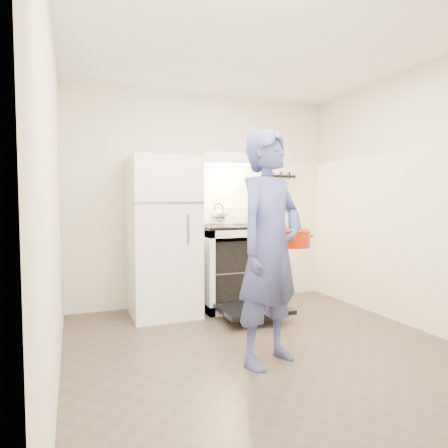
{
  "coord_description": "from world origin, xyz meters",
  "views": [
    {
      "loc": [
        -1.49,
        -2.78,
        1.25
      ],
      "look_at": [
        -0.05,
        1.0,
        1.0
      ],
      "focal_mm": 32.0,
      "sensor_mm": 36.0,
      "label": 1
    }
  ],
  "objects_px": {
    "tea_kettle": "(218,214)",
    "dutch_oven": "(293,239)",
    "person": "(270,247)",
    "refrigerator": "(163,237)",
    "stove_body": "(232,268)"
  },
  "relations": [
    {
      "from": "stove_body",
      "to": "dutch_oven",
      "type": "bearing_deg",
      "value": -87.11
    },
    {
      "from": "refrigerator",
      "to": "dutch_oven",
      "type": "xyz_separation_m",
      "value": [
        0.87,
        -1.23,
        0.06
      ]
    },
    {
      "from": "stove_body",
      "to": "tea_kettle",
      "type": "distance_m",
      "value": 0.64
    },
    {
      "from": "stove_body",
      "to": "tea_kettle",
      "type": "bearing_deg",
      "value": 135.99
    },
    {
      "from": "tea_kettle",
      "to": "person",
      "type": "relative_size",
      "value": 0.14
    },
    {
      "from": "stove_body",
      "to": "refrigerator",
      "type": "bearing_deg",
      "value": -178.23
    },
    {
      "from": "refrigerator",
      "to": "stove_body",
      "type": "relative_size",
      "value": 1.85
    },
    {
      "from": "person",
      "to": "refrigerator",
      "type": "bearing_deg",
      "value": 83.12
    },
    {
      "from": "dutch_oven",
      "to": "stove_body",
      "type": "bearing_deg",
      "value": 92.89
    },
    {
      "from": "tea_kettle",
      "to": "dutch_oven",
      "type": "xyz_separation_m",
      "value": [
        0.19,
        -1.37,
        -0.17
      ]
    },
    {
      "from": "stove_body",
      "to": "person",
      "type": "xyz_separation_m",
      "value": [
        -0.33,
        -1.58,
        0.43
      ]
    },
    {
      "from": "person",
      "to": "dutch_oven",
      "type": "xyz_separation_m",
      "value": [
        0.39,
        0.32,
        0.02
      ]
    },
    {
      "from": "dutch_oven",
      "to": "person",
      "type": "bearing_deg",
      "value": -140.3
    },
    {
      "from": "stove_body",
      "to": "tea_kettle",
      "type": "relative_size",
      "value": 3.59
    },
    {
      "from": "refrigerator",
      "to": "tea_kettle",
      "type": "bearing_deg",
      "value": 11.83
    }
  ]
}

